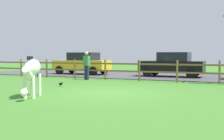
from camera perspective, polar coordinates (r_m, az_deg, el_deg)
name	(u,v)px	position (r m, az deg, el deg)	size (l,w,h in m)	color
ground_plane	(111,92)	(11.43, -0.12, -4.35)	(60.00, 60.00, 0.00)	#3D7528
parking_asphalt	(168,76)	(20.22, 10.90, -1.11)	(28.00, 7.40, 0.05)	#47474C
paddock_fence	(139,69)	(16.22, 5.34, 0.21)	(20.93, 0.11, 1.18)	brown
zebra	(32,70)	(10.39, -15.36, -0.07)	(1.03, 1.82, 1.41)	white
crow_on_grass	(61,84)	(13.64, -9.93, -2.66)	(0.21, 0.10, 0.20)	black
parked_car_black	(172,64)	(19.08, 11.65, 1.10)	(4.01, 1.90, 1.56)	black
parked_car_yellow	(82,63)	(21.22, -5.79, 1.33)	(4.02, 1.93, 1.56)	yellow
visitor_near_fence	(87,64)	(17.04, -4.96, 1.14)	(0.40, 0.29, 1.64)	#232847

